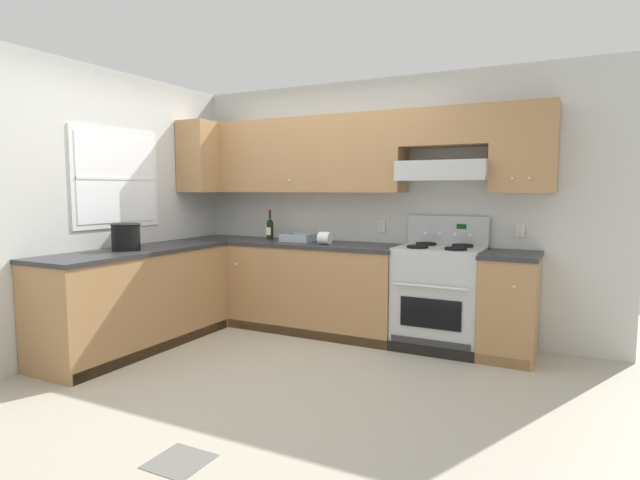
# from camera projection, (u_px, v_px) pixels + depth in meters

# --- Properties ---
(ground_plane) EXTENTS (7.04, 7.04, 0.00)m
(ground_plane) POSITION_uv_depth(u_px,v_px,m) (251.00, 368.00, 4.20)
(ground_plane) COLOR #B2AA99
(floor_accent_tile) EXTENTS (0.30, 0.30, 0.01)m
(floor_accent_tile) POSITION_uv_depth(u_px,v_px,m) (180.00, 461.00, 2.75)
(floor_accent_tile) COLOR slate
(floor_accent_tile) RESTS_ON ground_plane
(wall_back) EXTENTS (4.68, 0.57, 2.55)m
(wall_back) POSITION_uv_depth(u_px,v_px,m) (367.00, 186.00, 5.23)
(wall_back) COLOR silver
(wall_back) RESTS_ON ground_plane
(wall_left) EXTENTS (0.47, 4.00, 2.55)m
(wall_left) POSITION_uv_depth(u_px,v_px,m) (126.00, 200.00, 4.99)
(wall_left) COLOR silver
(wall_left) RESTS_ON ground_plane
(counter_back_run) EXTENTS (3.60, 0.65, 0.91)m
(counter_back_run) POSITION_uv_depth(u_px,v_px,m) (320.00, 288.00, 5.25)
(counter_back_run) COLOR #A87A4C
(counter_back_run) RESTS_ON ground_plane
(counter_left_run) EXTENTS (0.63, 1.91, 0.91)m
(counter_left_run) POSITION_uv_depth(u_px,v_px,m) (137.00, 299.00, 4.71)
(counter_left_run) COLOR #A87A4C
(counter_left_run) RESTS_ON ground_plane
(stove) EXTENTS (0.76, 0.62, 1.20)m
(stove) POSITION_uv_depth(u_px,v_px,m) (439.00, 296.00, 4.71)
(stove) COLOR #B7BABC
(stove) RESTS_ON ground_plane
(wine_bottle) EXTENTS (0.07, 0.07, 0.32)m
(wine_bottle) POSITION_uv_depth(u_px,v_px,m) (270.00, 228.00, 5.59)
(wine_bottle) COLOR black
(wine_bottle) RESTS_ON counter_back_run
(bowl) EXTENTS (0.32, 0.27, 0.08)m
(bowl) POSITION_uv_depth(u_px,v_px,m) (299.00, 239.00, 5.39)
(bowl) COLOR #9EADB7
(bowl) RESTS_ON counter_back_run
(bucket) EXTENTS (0.26, 0.26, 0.24)m
(bucket) POSITION_uv_depth(u_px,v_px,m) (126.00, 236.00, 4.57)
(bucket) COLOR black
(bucket) RESTS_ON counter_left_run
(paper_towel_roll) EXTENTS (0.12, 0.12, 0.12)m
(paper_towel_roll) POSITION_uv_depth(u_px,v_px,m) (325.00, 238.00, 5.07)
(paper_towel_roll) COLOR white
(paper_towel_roll) RESTS_ON counter_back_run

